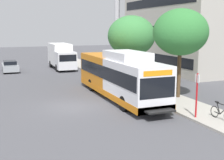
# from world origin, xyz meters

# --- Properties ---
(ground_plane) EXTENTS (120.00, 120.00, 0.00)m
(ground_plane) POSITION_xyz_m (0.00, 8.00, 0.00)
(ground_plane) COLOR #4C4C51
(sidewalk_curb) EXTENTS (3.00, 56.00, 0.14)m
(sidewalk_curb) POSITION_xyz_m (7.00, 6.00, 0.07)
(sidewalk_curb) COLOR #A8A399
(sidewalk_curb) RESTS_ON ground
(transit_bus) EXTENTS (2.58, 12.25, 3.65)m
(transit_bus) POSITION_xyz_m (3.86, 1.26, 1.70)
(transit_bus) COLOR white
(transit_bus) RESTS_ON ground
(bus_stop_sign_pole) EXTENTS (0.10, 0.36, 2.60)m
(bus_stop_sign_pole) POSITION_xyz_m (5.87, -5.43, 1.65)
(bus_stop_sign_pole) COLOR red
(bus_stop_sign_pole) RESTS_ON sidewalk_curb
(bicycle_parked) EXTENTS (0.52, 1.76, 1.02)m
(bicycle_parked) POSITION_xyz_m (6.91, -6.37, 0.56)
(bicycle_parked) COLOR black
(bicycle_parked) RESTS_ON sidewalk_curb
(street_tree_near_stop) EXTENTS (4.00, 4.00, 6.54)m
(street_tree_near_stop) POSITION_xyz_m (7.91, -0.66, 4.96)
(street_tree_near_stop) COLOR #4C3823
(street_tree_near_stop) RESTS_ON sidewalk_curb
(street_tree_mid_block) EXTENTS (4.75, 4.75, 6.37)m
(street_tree_mid_block) POSITION_xyz_m (8.12, 8.07, 4.49)
(street_tree_mid_block) COLOR #4C3823
(street_tree_mid_block) RESTS_ON sidewalk_curb
(parked_car_far_lane) EXTENTS (1.80, 4.50, 1.33)m
(parked_car_far_lane) POSITION_xyz_m (-3.00, 18.99, 0.66)
(parked_car_far_lane) COLOR #93999E
(parked_car_far_lane) RESTS_ON ground
(box_truck_background) EXTENTS (2.32, 7.01, 3.25)m
(box_truck_background) POSITION_xyz_m (3.35, 19.03, 1.74)
(box_truck_background) COLOR silver
(box_truck_background) RESTS_ON ground
(lattice_comm_tower) EXTENTS (1.10, 1.10, 25.81)m
(lattice_comm_tower) POSITION_xyz_m (15.98, 30.44, 8.49)
(lattice_comm_tower) COLOR #B7B7BC
(lattice_comm_tower) RESTS_ON ground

